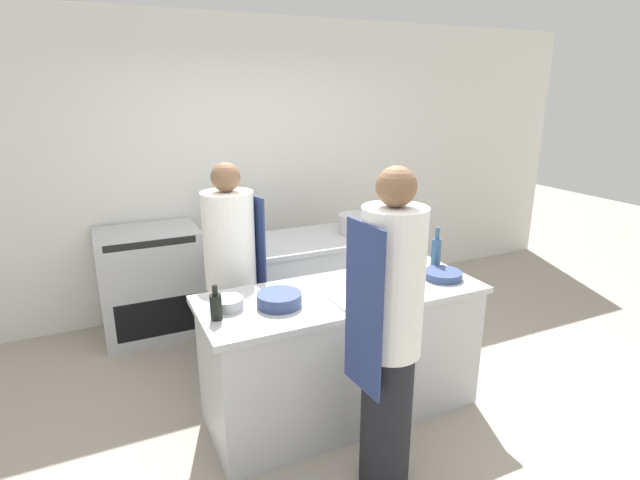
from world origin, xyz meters
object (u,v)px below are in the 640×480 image
object	(u,v)px
bottle_wine	(436,252)
bottle_olive_oil	(216,306)
oven_range	(151,282)
chef_at_stove	(232,277)
stockpot	(356,224)
bowl_prep_small	(228,303)
bottle_vinegar	(352,271)
chef_at_prep_near	(389,337)
bowl_mixing_large	(279,299)
bowl_ceramic_blue	(443,275)
bowl_wooden_salad	(399,285)

from	to	relation	value
bottle_wine	bottle_olive_oil	bearing A→B (deg)	-174.71
oven_range	chef_at_stove	size ratio (longest dim) A/B	0.58
chef_at_stove	bottle_wine	size ratio (longest dim) A/B	5.43
stockpot	bowl_prep_small	bearing A→B (deg)	-143.43
bottle_vinegar	stockpot	size ratio (longest dim) A/B	0.73
chef_at_stove	bottle_vinegar	xyz separation A→B (m)	(0.66, -0.60, 0.15)
bottle_olive_oil	bottle_wine	distance (m)	1.65
bottle_olive_oil	chef_at_prep_near	bearing A→B (deg)	-39.87
bowl_mixing_large	stockpot	bearing A→B (deg)	45.01
bottle_wine	stockpot	distance (m)	1.05
bottle_olive_oil	bowl_ceramic_blue	bearing A→B (deg)	-1.30
bowl_ceramic_blue	bowl_prep_small	bearing A→B (deg)	174.28
bottle_olive_oil	bottle_wine	world-z (taller)	bottle_wine
chef_at_stove	bowl_mixing_large	distance (m)	0.74
chef_at_prep_near	bottle_vinegar	bearing A→B (deg)	-18.79
chef_at_prep_near	bottle_olive_oil	size ratio (longest dim) A/B	8.75
bowl_mixing_large	bowl_ceramic_blue	world-z (taller)	bowl_mixing_large
bottle_vinegar	stockpot	world-z (taller)	bottle_vinegar
chef_at_prep_near	chef_at_stove	bearing A→B (deg)	14.35
bottle_vinegar	bowl_prep_small	distance (m)	0.86
chef_at_prep_near	bottle_olive_oil	bearing A→B (deg)	45.93
chef_at_stove	bowl_wooden_salad	xyz separation A→B (m)	(0.90, -0.81, 0.08)
chef_at_prep_near	chef_at_stove	world-z (taller)	chef_at_prep_near
bowl_mixing_large	stockpot	xyz separation A→B (m)	(1.18, 1.18, 0.05)
bottle_vinegar	bottle_wine	bearing A→B (deg)	0.58
oven_range	bottle_vinegar	world-z (taller)	bottle_vinegar
oven_range	chef_at_prep_near	bearing A→B (deg)	-69.41
oven_range	bowl_wooden_salad	world-z (taller)	oven_range
chef_at_stove	bottle_vinegar	distance (m)	0.91
stockpot	bowl_ceramic_blue	bearing A→B (deg)	-90.23
bowl_ceramic_blue	stockpot	size ratio (longest dim) A/B	0.82
bottle_olive_oil	bowl_wooden_salad	bearing A→B (deg)	-2.88
chef_at_stove	bowl_prep_small	world-z (taller)	chef_at_stove
bottle_olive_oil	bottle_wine	size ratio (longest dim) A/B	0.67
bottle_wine	bowl_mixing_large	size ratio (longest dim) A/B	1.14
oven_range	bottle_wine	xyz separation A→B (m)	(1.81, -1.67, 0.53)
chef_at_prep_near	bowl_wooden_salad	size ratio (longest dim) A/B	9.98
bottle_olive_oil	bottle_vinegar	bearing A→B (deg)	8.68
bowl_wooden_salad	bottle_olive_oil	bearing A→B (deg)	177.12
bowl_mixing_large	chef_at_prep_near	bearing A→B (deg)	-60.76
oven_range	chef_at_prep_near	world-z (taller)	chef_at_prep_near
bowl_prep_small	bowl_wooden_salad	bearing A→B (deg)	-8.90
chef_at_prep_near	bottle_vinegar	distance (m)	0.80
oven_range	stockpot	world-z (taller)	stockpot
chef_at_prep_near	bottle_wine	world-z (taller)	chef_at_prep_near
bottle_wine	bowl_wooden_salad	distance (m)	0.51
oven_range	bowl_ceramic_blue	bearing A→B (deg)	-46.94
bowl_prep_small	bowl_wooden_salad	size ratio (longest dim) A/B	1.01
bottle_vinegar	bowl_ceramic_blue	distance (m)	0.64
oven_range	bowl_mixing_large	size ratio (longest dim) A/B	3.59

